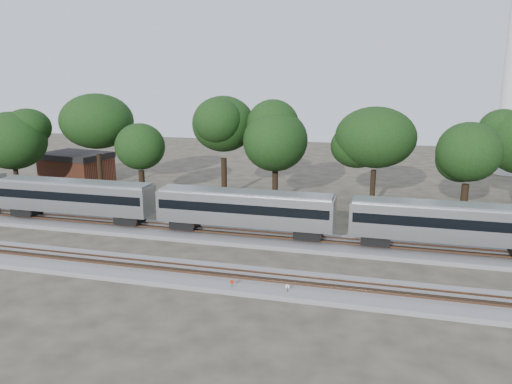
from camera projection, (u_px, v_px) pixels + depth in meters
ground at (236, 262)px, 42.37m from camera, size 160.00×160.00×0.00m
track_far at (254, 238)px, 47.97m from camera, size 160.00×5.00×0.73m
track_near at (220, 277)px, 38.56m from camera, size 160.00×5.00×0.73m
train at (344, 214)px, 45.18m from camera, size 107.38×3.06×4.52m
switch_stand_red at (232, 284)px, 36.27m from camera, size 0.31×0.06×0.96m
switch_stand_white at (287, 289)px, 35.54m from camera, size 0.30×0.06×0.94m
switch_lever at (294, 298)px, 35.11m from camera, size 0.56×0.43×0.30m
brick_building at (77, 168)px, 73.28m from camera, size 10.32×8.13×4.45m
tree_0 at (12, 141)px, 64.60m from camera, size 7.33×7.33×10.34m
tree_1 at (97, 121)px, 66.23m from camera, size 9.67×9.67×13.63m
tree_2 at (140, 147)px, 62.85m from camera, size 6.82×6.82×9.62m
tree_3 at (223, 124)px, 63.00m from camera, size 9.63×9.63×13.57m
tree_4 at (275, 141)px, 60.04m from camera, size 7.92×7.92×11.16m
tree_5 at (375, 138)px, 58.28m from camera, size 8.52×8.52×12.01m
tree_6 at (469, 152)px, 52.64m from camera, size 7.70×7.70×10.85m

